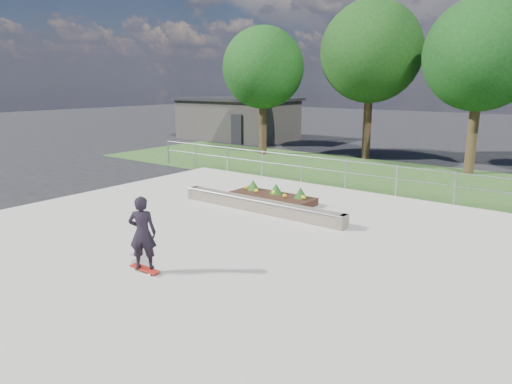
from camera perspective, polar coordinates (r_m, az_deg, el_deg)
ground at (r=12.00m, az=-5.12°, el=-6.32°), size 120.00×120.00×0.00m
grass_verge at (r=21.17m, az=15.27°, el=2.00°), size 30.00×8.00×0.02m
concrete_slab at (r=11.99m, az=-5.12°, el=-6.18°), size 15.00×15.00×0.06m
fence at (r=17.88m, az=11.17°, el=2.64°), size 20.06×0.06×1.20m
building at (r=34.16m, az=-2.33°, el=9.22°), size 8.40×5.40×3.00m
tree_far_left at (r=26.45m, az=0.90°, el=15.23°), size 4.55×4.55×7.15m
tree_mid_left at (r=25.48m, az=14.20°, el=16.60°), size 5.25×5.25×8.25m
tree_mid_right at (r=22.83m, az=26.32°, el=15.11°), size 4.90×4.90×7.70m
grind_ledge at (r=14.47m, az=0.46°, el=-1.70°), size 6.00×0.44×0.43m
planter_bed at (r=15.70m, az=2.08°, el=-0.56°), size 3.00×1.20×0.61m
skateboarder at (r=10.04m, az=-14.00°, el=-5.02°), size 0.80×0.65×1.70m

